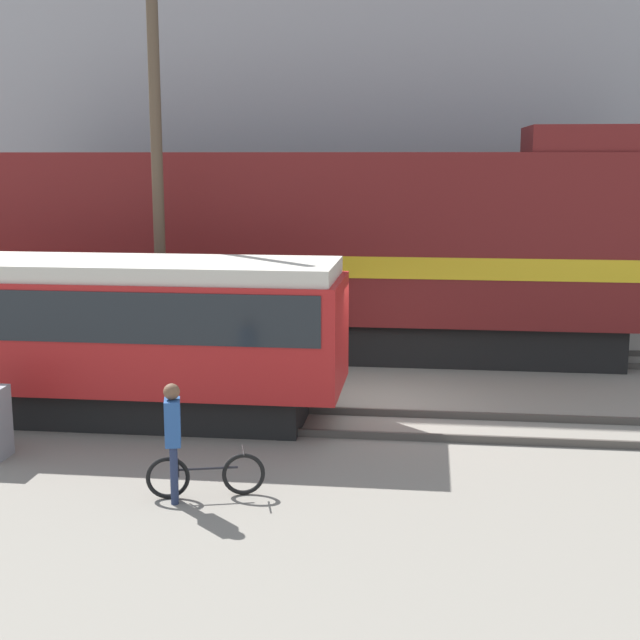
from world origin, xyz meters
name	(u,v)px	position (x,y,z in m)	size (l,w,h in m)	color
ground_plane	(372,404)	(0.00, 0.00, 0.00)	(120.00, 120.00, 0.00)	gray
track_near	(366,423)	(0.00, -1.56, 0.07)	(60.00, 1.51, 0.14)	#47423D
track_far	(384,353)	(0.00, 4.44, 0.07)	(60.00, 1.51, 0.14)	#47423D
building_backdrop	(398,67)	(0.00, 11.32, 7.62)	(33.75, 6.00, 15.24)	#99999E
freight_locomotive	(317,250)	(-1.68, 4.44, 2.63)	(16.19, 3.04, 5.60)	black
streetcar	(31,327)	(-6.39, -1.56, 1.73)	(11.87, 2.54, 3.03)	black
bicycle	(206,476)	(-2.09, -5.26, 0.32)	(1.69, 0.61, 0.70)	black
person	(173,430)	(-2.49, -5.51, 1.08)	(0.31, 0.40, 1.76)	#232D4C
utility_pole_left	(158,186)	(-4.76, 1.44, 4.28)	(0.25, 0.25, 8.57)	#4C3D2D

